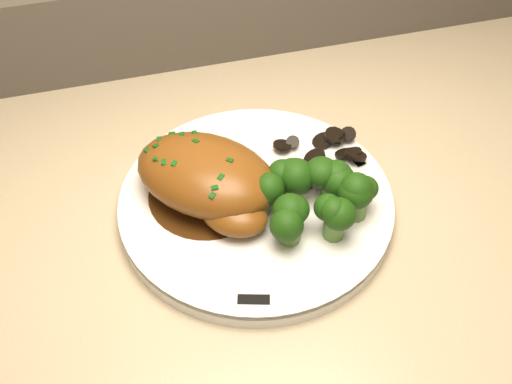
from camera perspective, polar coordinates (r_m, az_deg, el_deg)
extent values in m
cylinder|color=silver|center=(0.65, 0.00, -1.14)|extent=(0.36, 0.36, 0.02)
cube|color=black|center=(0.70, 8.75, 3.04)|extent=(0.02, 0.03, 0.00)
cube|color=black|center=(0.70, -8.55, 3.25)|extent=(0.03, 0.03, 0.00)
cube|color=black|center=(0.57, -0.21, -9.56)|extent=(0.03, 0.02, 0.00)
cylinder|color=#3A1F0A|center=(0.65, -4.32, -0.20)|extent=(0.12, 0.12, 0.00)
ellipsoid|color=brown|center=(0.63, -4.46, 1.54)|extent=(0.18, 0.17, 0.06)
ellipsoid|color=brown|center=(0.61, -1.99, -1.92)|extent=(0.09, 0.08, 0.03)
cube|color=#0D400D|center=(0.64, -7.84, 4.49)|extent=(0.01, 0.00, 0.00)
cube|color=#0D400D|center=(0.63, -6.50, 4.27)|extent=(0.01, 0.00, 0.00)
cube|color=#0D400D|center=(0.62, -5.10, 3.91)|extent=(0.01, 0.00, 0.00)
cube|color=#0D400D|center=(0.61, -3.66, 3.42)|extent=(0.01, 0.00, 0.00)
cube|color=#0D400D|center=(0.61, -2.19, 2.79)|extent=(0.01, 0.00, 0.00)
cube|color=#0D400D|center=(0.60, -0.69, 2.02)|extent=(0.01, 0.00, 0.00)
cylinder|color=black|center=(0.69, 8.00, 3.01)|extent=(0.02, 0.01, 0.01)
cylinder|color=black|center=(0.70, 7.60, 3.62)|extent=(0.02, 0.02, 0.01)
cylinder|color=black|center=(0.70, 6.88, 4.09)|extent=(0.02, 0.02, 0.01)
cylinder|color=black|center=(0.70, 5.89, 3.83)|extent=(0.02, 0.02, 0.01)
cylinder|color=black|center=(0.70, 4.90, 3.93)|extent=(0.02, 0.02, 0.01)
cylinder|color=black|center=(0.69, 3.98, 3.84)|extent=(0.02, 0.02, 0.02)
cylinder|color=black|center=(0.69, 3.24, 3.05)|extent=(0.03, 0.03, 0.01)
cylinder|color=black|center=(0.68, 2.86, 2.73)|extent=(0.03, 0.03, 0.00)
cylinder|color=black|center=(0.67, 2.87, 2.40)|extent=(0.02, 0.02, 0.01)
cylinder|color=black|center=(0.67, 3.27, 1.58)|extent=(0.03, 0.03, 0.02)
cylinder|color=black|center=(0.67, 4.04, 1.46)|extent=(0.03, 0.03, 0.01)
cylinder|color=black|center=(0.66, 5.04, 1.53)|extent=(0.03, 0.03, 0.01)
cylinder|color=black|center=(0.67, 6.06, 1.26)|extent=(0.02, 0.02, 0.01)
cylinder|color=black|center=(0.67, 7.03, 1.74)|extent=(0.03, 0.03, 0.01)
cylinder|color=black|center=(0.68, 7.76, 2.37)|extent=(0.03, 0.03, 0.02)
cylinder|color=black|center=(0.69, 8.05, 2.51)|extent=(0.03, 0.03, 0.02)
cylinder|color=#547D35|center=(0.63, 0.36, -0.92)|extent=(0.02, 0.02, 0.03)
sphere|color=black|center=(0.61, 0.37, 0.24)|extent=(0.03, 0.03, 0.03)
cylinder|color=#547D35|center=(0.64, 3.16, 0.48)|extent=(0.02, 0.02, 0.03)
sphere|color=black|center=(0.63, 3.23, 1.63)|extent=(0.03, 0.03, 0.03)
cylinder|color=#547D35|center=(0.64, 6.69, -0.05)|extent=(0.02, 0.02, 0.03)
sphere|color=black|center=(0.63, 6.84, 1.10)|extent=(0.03, 0.03, 0.03)
cylinder|color=#547D35|center=(0.60, 3.05, -3.44)|extent=(0.02, 0.02, 0.03)
sphere|color=black|center=(0.59, 3.12, -2.30)|extent=(0.03, 0.03, 0.03)
cylinder|color=#547D35|center=(0.61, 6.95, -3.04)|extent=(0.02, 0.02, 0.03)
sphere|color=black|center=(0.60, 7.11, -1.91)|extent=(0.03, 0.03, 0.03)
cylinder|color=#547D35|center=(0.63, 8.94, -1.27)|extent=(0.02, 0.02, 0.03)
sphere|color=black|center=(0.62, 9.14, -0.13)|extent=(0.03, 0.03, 0.03)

